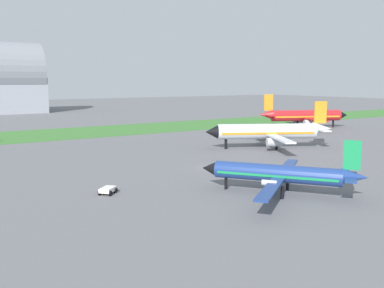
{
  "coord_description": "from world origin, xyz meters",
  "views": [
    {
      "loc": [
        -42.73,
        -59.18,
        14.85
      ],
      "look_at": [
        1.14,
        8.73,
        3.0
      ],
      "focal_mm": 40.13,
      "sensor_mm": 36.0,
      "label": 1
    }
  ],
  "objects_px": {
    "airplane_midfield_jet": "(269,132)",
    "baggage_cart_midfield": "(108,190)",
    "airplane_foreground_turboprop": "(280,173)",
    "airplane_parked_jet_far": "(304,116)"
  },
  "relations": [
    {
      "from": "airplane_foreground_turboprop",
      "to": "baggage_cart_midfield",
      "type": "xyz_separation_m",
      "value": [
        -19.17,
        12.38,
        -2.22
      ]
    },
    {
      "from": "airplane_midfield_jet",
      "to": "airplane_parked_jet_far",
      "type": "xyz_separation_m",
      "value": [
        38.98,
        25.63,
        0.12
      ]
    },
    {
      "from": "airplane_midfield_jet",
      "to": "baggage_cart_midfield",
      "type": "height_order",
      "value": "airplane_midfield_jet"
    },
    {
      "from": "airplane_midfield_jet",
      "to": "baggage_cart_midfield",
      "type": "relative_size",
      "value": 9.24
    },
    {
      "from": "airplane_parked_jet_far",
      "to": "baggage_cart_midfield",
      "type": "distance_m",
      "value": 94.74
    },
    {
      "from": "airplane_parked_jet_far",
      "to": "airplane_foreground_turboprop",
      "type": "xyz_separation_m",
      "value": [
        -65.03,
        -55.69,
        -1.08
      ]
    },
    {
      "from": "baggage_cart_midfield",
      "to": "airplane_parked_jet_far",
      "type": "bearing_deg",
      "value": 165.37
    },
    {
      "from": "airplane_foreground_turboprop",
      "to": "baggage_cart_midfield",
      "type": "distance_m",
      "value": 22.92
    },
    {
      "from": "airplane_foreground_turboprop",
      "to": "baggage_cart_midfield",
      "type": "relative_size",
      "value": 7.28
    },
    {
      "from": "airplane_midfield_jet",
      "to": "airplane_foreground_turboprop",
      "type": "bearing_deg",
      "value": 76.01
    }
  ]
}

